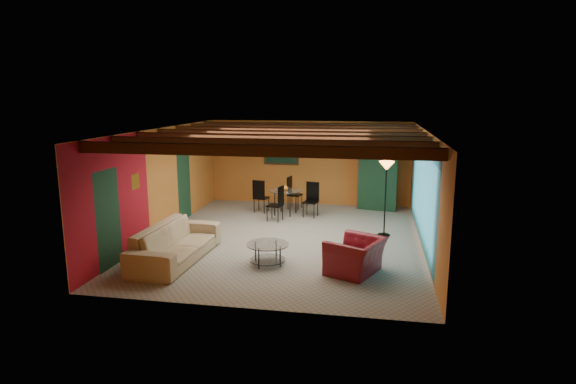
% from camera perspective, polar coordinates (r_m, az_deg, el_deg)
% --- Properties ---
extents(room, '(6.52, 8.01, 2.71)m').
position_cam_1_polar(room, '(11.59, -0.08, 5.79)').
color(room, gray).
rests_on(room, ground).
extents(sofa, '(1.16, 2.72, 0.78)m').
position_cam_1_polar(sofa, '(10.63, -13.21, -5.90)').
color(sofa, tan).
rests_on(sofa, ground).
extents(armchair, '(1.31, 1.38, 0.71)m').
position_cam_1_polar(armchair, '(9.74, 8.04, -7.56)').
color(armchair, maroon).
rests_on(armchair, ground).
extents(coffee_table, '(1.16, 1.16, 0.46)m').
position_cam_1_polar(coffee_table, '(10.17, -2.43, -7.37)').
color(coffee_table, white).
rests_on(coffee_table, ground).
extents(dining_table, '(2.32, 2.32, 1.02)m').
position_cam_1_polar(dining_table, '(14.23, -0.31, -0.68)').
color(dining_table, silver).
rests_on(dining_table, ground).
extents(armoire, '(1.23, 0.77, 2.01)m').
position_cam_1_polar(armoire, '(15.15, 10.59, 1.78)').
color(armoire, brown).
rests_on(armoire, ground).
extents(floor_lamp, '(0.45, 0.45, 1.91)m').
position_cam_1_polar(floor_lamp, '(12.24, 11.52, -0.79)').
color(floor_lamp, black).
rests_on(floor_lamp, ground).
extents(ceiling_fan, '(1.50, 1.50, 0.44)m').
position_cam_1_polar(ceiling_fan, '(11.48, -0.18, 5.73)').
color(ceiling_fan, '#472614').
rests_on(ceiling_fan, ceiling).
extents(painting, '(1.05, 0.03, 0.65)m').
position_cam_1_polar(painting, '(15.59, -0.82, 4.64)').
color(painting, black).
rests_on(painting, wall_back).
extents(potted_plant, '(0.51, 0.46, 0.52)m').
position_cam_1_polar(potted_plant, '(14.99, 10.77, 6.56)').
color(potted_plant, '#26661E').
rests_on(potted_plant, armoire).
extents(vase, '(0.17, 0.17, 0.18)m').
position_cam_1_polar(vase, '(14.12, -0.31, 1.70)').
color(vase, orange).
rests_on(vase, dining_table).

